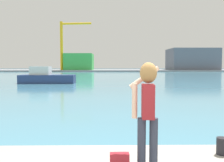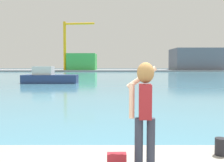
{
  "view_description": "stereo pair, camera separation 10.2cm",
  "coord_description": "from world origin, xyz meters",
  "px_view_note": "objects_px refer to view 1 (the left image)",
  "views": [
    {
      "loc": [
        -0.36,
        -3.25,
        2.31
      ],
      "look_at": [
        -0.25,
        4.54,
        1.81
      ],
      "focal_mm": 40.6,
      "sensor_mm": 36.0,
      "label": 1
    },
    {
      "loc": [
        -0.25,
        -3.25,
        2.31
      ],
      "look_at": [
        -0.25,
        4.54,
        1.81
      ],
      "focal_mm": 40.6,
      "sensor_mm": 36.0,
      "label": 2
    }
  ],
  "objects_px": {
    "harbor_bollard": "(222,146)",
    "boat_moored": "(46,77)",
    "person_photographer": "(147,103)",
    "warehouse_right": "(192,59)",
    "handbag": "(120,160)",
    "port_crane": "(65,41)",
    "warehouse_left": "(79,62)"
  },
  "relations": [
    {
      "from": "warehouse_left",
      "to": "warehouse_right",
      "type": "relative_size",
      "value": 0.72
    },
    {
      "from": "person_photographer",
      "to": "handbag",
      "type": "bearing_deg",
      "value": 98.65
    },
    {
      "from": "handbag",
      "to": "boat_moored",
      "type": "distance_m",
      "value": 28.57
    },
    {
      "from": "boat_moored",
      "to": "warehouse_right",
      "type": "distance_m",
      "value": 74.5
    },
    {
      "from": "warehouse_left",
      "to": "port_crane",
      "type": "height_order",
      "value": "port_crane"
    },
    {
      "from": "handbag",
      "to": "harbor_bollard",
      "type": "distance_m",
      "value": 2.06
    },
    {
      "from": "person_photographer",
      "to": "warehouse_left",
      "type": "bearing_deg",
      "value": 11.67
    },
    {
      "from": "boat_moored",
      "to": "warehouse_right",
      "type": "xyz_separation_m",
      "value": [
        39.0,
        63.38,
        3.62
      ]
    },
    {
      "from": "warehouse_left",
      "to": "warehouse_right",
      "type": "bearing_deg",
      "value": 0.66
    },
    {
      "from": "person_photographer",
      "to": "warehouse_left",
      "type": "xyz_separation_m",
      "value": [
        -11.5,
        90.3,
        1.75
      ]
    },
    {
      "from": "boat_moored",
      "to": "warehouse_right",
      "type": "height_order",
      "value": "warehouse_right"
    },
    {
      "from": "boat_moored",
      "to": "port_crane",
      "type": "relative_size",
      "value": 0.39
    },
    {
      "from": "person_photographer",
      "to": "warehouse_right",
      "type": "height_order",
      "value": "warehouse_right"
    },
    {
      "from": "boat_moored",
      "to": "port_crane",
      "type": "distance_m",
      "value": 59.98
    },
    {
      "from": "handbag",
      "to": "warehouse_left",
      "type": "distance_m",
      "value": 91.04
    },
    {
      "from": "person_photographer",
      "to": "harbor_bollard",
      "type": "relative_size",
      "value": 5.41
    },
    {
      "from": "handbag",
      "to": "warehouse_right",
      "type": "height_order",
      "value": "warehouse_right"
    },
    {
      "from": "warehouse_left",
      "to": "handbag",
      "type": "bearing_deg",
      "value": -83.03
    },
    {
      "from": "harbor_bollard",
      "to": "boat_moored",
      "type": "height_order",
      "value": "boat_moored"
    },
    {
      "from": "handbag",
      "to": "boat_moored",
      "type": "xyz_separation_m",
      "value": [
        -7.96,
        27.44,
        0.04
      ]
    },
    {
      "from": "harbor_bollard",
      "to": "warehouse_left",
      "type": "bearing_deg",
      "value": 98.25
    },
    {
      "from": "boat_moored",
      "to": "harbor_bollard",
      "type": "bearing_deg",
      "value": -69.79
    },
    {
      "from": "boat_moored",
      "to": "warehouse_left",
      "type": "distance_m",
      "value": 63.02
    },
    {
      "from": "harbor_bollard",
      "to": "port_crane",
      "type": "bearing_deg",
      "value": 101.62
    },
    {
      "from": "handbag",
      "to": "warehouse_left",
      "type": "relative_size",
      "value": 0.03
    },
    {
      "from": "handbag",
      "to": "harbor_bollard",
      "type": "bearing_deg",
      "value": 16.35
    },
    {
      "from": "harbor_bollard",
      "to": "warehouse_left",
      "type": "height_order",
      "value": "warehouse_left"
    },
    {
      "from": "person_photographer",
      "to": "boat_moored",
      "type": "relative_size",
      "value": 0.26
    },
    {
      "from": "handbag",
      "to": "person_photographer",
      "type": "bearing_deg",
      "value": 4.23
    },
    {
      "from": "harbor_bollard",
      "to": "warehouse_right",
      "type": "height_order",
      "value": "warehouse_right"
    },
    {
      "from": "harbor_bollard",
      "to": "boat_moored",
      "type": "relative_size",
      "value": 0.05
    },
    {
      "from": "person_photographer",
      "to": "boat_moored",
      "type": "height_order",
      "value": "person_photographer"
    }
  ]
}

